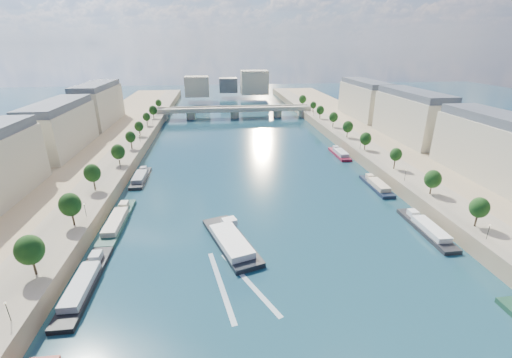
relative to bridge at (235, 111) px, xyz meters
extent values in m
plane|color=#0B2432|center=(0.00, -129.81, -5.08)|extent=(700.00, 700.00, 0.00)
cube|color=#9E8460|center=(-72.00, -129.81, -2.58)|extent=(44.00, 520.00, 5.00)
cube|color=#9E8460|center=(72.00, -129.81, -2.58)|extent=(44.00, 520.00, 5.00)
cube|color=gray|center=(-57.00, -129.81, -0.03)|extent=(14.00, 520.00, 0.10)
cube|color=gray|center=(57.00, -129.81, -0.03)|extent=(14.00, 520.00, 0.10)
cylinder|color=#382B1E|center=(-55.00, -187.81, 1.83)|extent=(0.50, 0.50, 3.82)
ellipsoid|color=#153311|center=(-55.00, -187.81, 5.42)|extent=(4.80, 4.80, 5.52)
cylinder|color=#382B1E|center=(-55.00, -163.81, 1.83)|extent=(0.50, 0.50, 3.82)
ellipsoid|color=#153311|center=(-55.00, -163.81, 5.42)|extent=(4.80, 4.80, 5.52)
cylinder|color=#382B1E|center=(-55.00, -139.81, 1.83)|extent=(0.50, 0.50, 3.82)
ellipsoid|color=#153311|center=(-55.00, -139.81, 5.42)|extent=(4.80, 4.80, 5.52)
cylinder|color=#382B1E|center=(-55.00, -115.81, 1.83)|extent=(0.50, 0.50, 3.82)
ellipsoid|color=#153311|center=(-55.00, -115.81, 5.42)|extent=(4.80, 4.80, 5.52)
cylinder|color=#382B1E|center=(-55.00, -91.81, 1.83)|extent=(0.50, 0.50, 3.82)
ellipsoid|color=#153311|center=(-55.00, -91.81, 5.42)|extent=(4.80, 4.80, 5.52)
cylinder|color=#382B1E|center=(-55.00, -67.81, 1.83)|extent=(0.50, 0.50, 3.82)
ellipsoid|color=#153311|center=(-55.00, -67.81, 5.42)|extent=(4.80, 4.80, 5.52)
cylinder|color=#382B1E|center=(-55.00, -43.81, 1.83)|extent=(0.50, 0.50, 3.82)
ellipsoid|color=#153311|center=(-55.00, -43.81, 5.42)|extent=(4.80, 4.80, 5.52)
cylinder|color=#382B1E|center=(-55.00, -19.81, 1.83)|extent=(0.50, 0.50, 3.82)
ellipsoid|color=#153311|center=(-55.00, -19.81, 5.42)|extent=(4.80, 4.80, 5.52)
cylinder|color=#382B1E|center=(-55.00, 4.19, 1.83)|extent=(0.50, 0.50, 3.82)
ellipsoid|color=#153311|center=(-55.00, 4.19, 5.42)|extent=(4.80, 4.80, 5.52)
cylinder|color=#382B1E|center=(55.00, -179.81, 1.83)|extent=(0.50, 0.50, 3.82)
ellipsoid|color=#153311|center=(55.00, -179.81, 5.42)|extent=(4.80, 4.80, 5.52)
cylinder|color=#382B1E|center=(55.00, -155.81, 1.83)|extent=(0.50, 0.50, 3.82)
ellipsoid|color=#153311|center=(55.00, -155.81, 5.42)|extent=(4.80, 4.80, 5.52)
cylinder|color=#382B1E|center=(55.00, -131.81, 1.83)|extent=(0.50, 0.50, 3.82)
ellipsoid|color=#153311|center=(55.00, -131.81, 5.42)|extent=(4.80, 4.80, 5.52)
cylinder|color=#382B1E|center=(55.00, -107.81, 1.83)|extent=(0.50, 0.50, 3.82)
ellipsoid|color=#153311|center=(55.00, -107.81, 5.42)|extent=(4.80, 4.80, 5.52)
cylinder|color=#382B1E|center=(55.00, -83.81, 1.83)|extent=(0.50, 0.50, 3.82)
ellipsoid|color=#153311|center=(55.00, -83.81, 5.42)|extent=(4.80, 4.80, 5.52)
cylinder|color=#382B1E|center=(55.00, -59.81, 1.83)|extent=(0.50, 0.50, 3.82)
ellipsoid|color=#153311|center=(55.00, -59.81, 5.42)|extent=(4.80, 4.80, 5.52)
cylinder|color=#382B1E|center=(55.00, -35.81, 1.83)|extent=(0.50, 0.50, 3.82)
ellipsoid|color=#153311|center=(55.00, -35.81, 5.42)|extent=(4.80, 4.80, 5.52)
cylinder|color=#382B1E|center=(55.00, -11.81, 1.83)|extent=(0.50, 0.50, 3.82)
ellipsoid|color=#153311|center=(55.00, -11.81, 5.42)|extent=(4.80, 4.80, 5.52)
cylinder|color=#382B1E|center=(55.00, 12.19, 1.83)|extent=(0.50, 0.50, 3.82)
ellipsoid|color=#153311|center=(55.00, 12.19, 5.42)|extent=(4.80, 4.80, 5.52)
cylinder|color=black|center=(-52.50, -199.81, 1.92)|extent=(0.14, 0.14, 4.00)
sphere|color=#FFE5B2|center=(-52.50, -199.81, 4.02)|extent=(0.36, 0.36, 0.36)
cylinder|color=black|center=(-52.50, -159.81, 1.92)|extent=(0.14, 0.14, 4.00)
sphere|color=#FFE5B2|center=(-52.50, -159.81, 4.02)|extent=(0.36, 0.36, 0.36)
cylinder|color=black|center=(-52.50, -119.81, 1.92)|extent=(0.14, 0.14, 4.00)
sphere|color=#FFE5B2|center=(-52.50, -119.81, 4.02)|extent=(0.36, 0.36, 0.36)
cylinder|color=black|center=(-52.50, -79.81, 1.92)|extent=(0.14, 0.14, 4.00)
sphere|color=#FFE5B2|center=(-52.50, -79.81, 4.02)|extent=(0.36, 0.36, 0.36)
cylinder|color=black|center=(-52.50, -39.81, 1.92)|extent=(0.14, 0.14, 4.00)
sphere|color=#FFE5B2|center=(-52.50, -39.81, 4.02)|extent=(0.36, 0.36, 0.36)
cylinder|color=black|center=(52.50, -184.81, 1.92)|extent=(0.14, 0.14, 4.00)
sphere|color=#FFE5B2|center=(52.50, -184.81, 4.02)|extent=(0.36, 0.36, 0.36)
cylinder|color=black|center=(52.50, -144.81, 1.92)|extent=(0.14, 0.14, 4.00)
sphere|color=#FFE5B2|center=(52.50, -144.81, 4.02)|extent=(0.36, 0.36, 0.36)
cylinder|color=black|center=(52.50, -104.81, 1.92)|extent=(0.14, 0.14, 4.00)
sphere|color=#FFE5B2|center=(52.50, -104.81, 4.02)|extent=(0.36, 0.36, 0.36)
cylinder|color=black|center=(52.50, -64.81, 1.92)|extent=(0.14, 0.14, 4.00)
sphere|color=#FFE5B2|center=(52.50, -64.81, 4.02)|extent=(0.36, 0.36, 0.36)
cylinder|color=black|center=(52.50, -24.81, 1.92)|extent=(0.14, 0.14, 4.00)
sphere|color=#FFE5B2|center=(52.50, -24.81, 4.02)|extent=(0.36, 0.36, 0.36)
cube|color=#BCB291|center=(-85.00, -88.81, 9.92)|extent=(16.00, 52.00, 20.00)
cube|color=#474C54|center=(-85.00, -88.81, 21.52)|extent=(14.72, 50.44, 3.20)
cube|color=#BCB291|center=(-85.00, -30.81, 9.92)|extent=(16.00, 52.00, 20.00)
cube|color=#474C54|center=(-85.00, -30.81, 21.52)|extent=(14.72, 50.44, 3.20)
cube|color=#BCB291|center=(85.00, -146.81, 9.92)|extent=(16.00, 52.00, 20.00)
cube|color=#474C54|center=(85.00, -146.81, 21.52)|extent=(14.72, 50.44, 3.20)
cube|color=#BCB291|center=(85.00, -88.81, 9.92)|extent=(16.00, 52.00, 20.00)
cube|color=#474C54|center=(85.00, -88.81, 21.52)|extent=(14.72, 50.44, 3.20)
cube|color=#BCB291|center=(85.00, -30.81, 9.92)|extent=(16.00, 52.00, 20.00)
cube|color=#474C54|center=(85.00, -30.81, 21.52)|extent=(14.72, 50.44, 3.20)
cube|color=#BCB291|center=(-30.00, 80.19, 8.92)|extent=(22.00, 18.00, 18.00)
cube|color=#BCB291|center=(25.00, 90.19, 10.92)|extent=(26.00, 20.00, 22.00)
cube|color=#474C54|center=(0.00, 105.19, 6.92)|extent=(18.00, 16.00, 14.00)
cube|color=#C1B79E|center=(0.00, 0.00, 1.12)|extent=(112.00, 11.00, 2.20)
cube|color=#C1B79E|center=(0.00, -5.00, 2.62)|extent=(112.00, 0.80, 0.90)
cube|color=#C1B79E|center=(0.00, 5.00, 2.62)|extent=(112.00, 0.80, 0.90)
cylinder|color=#C1B79E|center=(-32.00, 0.00, -2.58)|extent=(6.40, 6.40, 5.00)
cylinder|color=#C1B79E|center=(0.00, 0.00, -2.58)|extent=(6.40, 6.40, 5.00)
cylinder|color=#C1B79E|center=(32.00, 0.00, -2.58)|extent=(6.40, 6.40, 5.00)
cube|color=#C1B79E|center=(-52.00, 0.00, -2.58)|extent=(6.00, 12.00, 5.00)
cube|color=#C1B79E|center=(52.00, 0.00, -2.58)|extent=(6.00, 12.00, 5.00)
cube|color=black|center=(-11.72, -170.98, -4.69)|extent=(16.00, 28.78, 1.98)
cube|color=white|center=(-11.72, -173.19, -2.82)|extent=(11.68, 19.12, 1.78)
cube|color=white|center=(-11.72, -162.67, -2.81)|extent=(4.78, 4.37, 1.80)
cube|color=silver|center=(-14.92, -187.98, -5.06)|extent=(6.05, 25.76, 0.04)
cube|color=silver|center=(-8.52, -187.98, -5.06)|extent=(12.00, 24.10, 0.04)
cube|color=black|center=(-45.50, -184.75, -4.78)|extent=(5.00, 28.43, 1.80)
cube|color=#A5ABB1|center=(-45.50, -187.02, -3.08)|extent=(4.10, 15.64, 1.60)
cube|color=#A5ABB1|center=(-45.50, -176.22, -2.98)|extent=(2.50, 3.41, 1.80)
cube|color=#1A4237|center=(-45.50, -155.56, -4.78)|extent=(5.00, 29.36, 1.80)
cube|color=beige|center=(-45.50, -157.91, -3.08)|extent=(4.10, 16.15, 1.60)
cube|color=beige|center=(-45.50, -146.75, -2.98)|extent=(2.50, 3.52, 1.80)
cube|color=#262628|center=(-45.50, -118.87, -4.78)|extent=(5.00, 22.62, 1.80)
cube|color=gray|center=(-45.50, -120.68, -3.08)|extent=(4.10, 12.44, 1.60)
cube|color=gray|center=(-45.50, -112.09, -2.98)|extent=(2.50, 2.71, 1.80)
cube|color=#242426|center=(45.50, -171.09, -4.78)|extent=(5.00, 25.00, 1.80)
cube|color=white|center=(45.50, -173.09, -3.08)|extent=(4.10, 13.75, 1.60)
cube|color=white|center=(45.50, -163.59, -2.98)|extent=(2.50, 3.00, 1.80)
cube|color=#172033|center=(45.50, -138.35, -4.78)|extent=(5.00, 21.13, 1.80)
cube|color=beige|center=(45.50, -140.04, -3.08)|extent=(4.10, 11.62, 1.60)
cube|color=beige|center=(45.50, -132.01, -2.98)|extent=(2.50, 2.54, 1.80)
cube|color=maroon|center=(45.50, -97.65, -4.78)|extent=(5.00, 20.53, 1.80)
cube|color=#AEB4BB|center=(45.50, -99.29, -3.08)|extent=(4.10, 11.29, 1.60)
cube|color=#AEB4BB|center=(45.50, -91.49, -2.98)|extent=(2.50, 2.46, 1.80)
camera|label=1|loc=(-14.51, -252.26, 46.31)|focal=24.00mm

